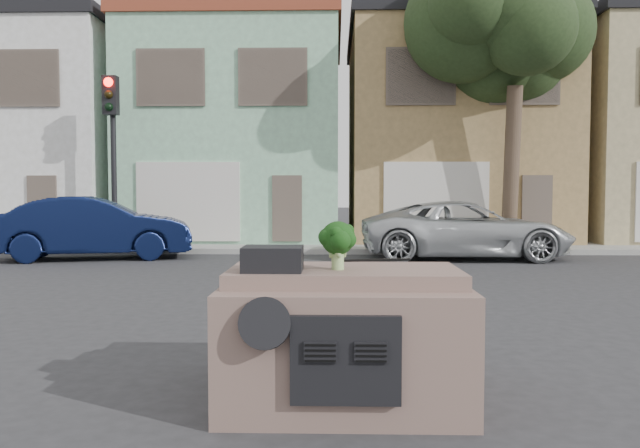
{
  "coord_description": "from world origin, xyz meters",
  "views": [
    {
      "loc": [
        -0.07,
        -8.35,
        1.76
      ],
      "look_at": [
        -0.29,
        0.5,
        1.3
      ],
      "focal_mm": 35.0,
      "sensor_mm": 36.0,
      "label": 1
    }
  ],
  "objects_px": {
    "navy_sedan": "(95,259)",
    "silver_pickup": "(465,259)",
    "broccoli": "(338,245)",
    "traffic_signal": "(113,164)"
  },
  "relations": [
    {
      "from": "navy_sedan",
      "to": "traffic_signal",
      "type": "bearing_deg",
      "value": -9.93
    },
    {
      "from": "navy_sedan",
      "to": "broccoli",
      "type": "relative_size",
      "value": 12.13
    },
    {
      "from": "traffic_signal",
      "to": "navy_sedan",
      "type": "bearing_deg",
      "value": -85.47
    },
    {
      "from": "traffic_signal",
      "to": "silver_pickup",
      "type": "bearing_deg",
      "value": -8.64
    },
    {
      "from": "silver_pickup",
      "to": "navy_sedan",
      "type": "bearing_deg",
      "value": 90.26
    },
    {
      "from": "silver_pickup",
      "to": "broccoli",
      "type": "height_order",
      "value": "broccoli"
    },
    {
      "from": "navy_sedan",
      "to": "broccoli",
      "type": "distance_m",
      "value": 12.69
    },
    {
      "from": "navy_sedan",
      "to": "broccoli",
      "type": "bearing_deg",
      "value": -164.52
    },
    {
      "from": "silver_pickup",
      "to": "broccoli",
      "type": "distance_m",
      "value": 11.82
    },
    {
      "from": "navy_sedan",
      "to": "silver_pickup",
      "type": "bearing_deg",
      "value": -102.66
    }
  ]
}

